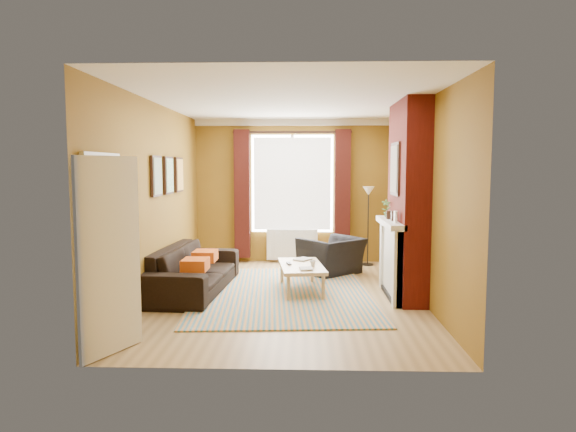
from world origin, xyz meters
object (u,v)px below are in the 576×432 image
object	(u,v)px
armchair	(332,256)
wicker_stool	(328,257)
floor_lamp	(368,203)
coffee_table	(301,267)
sofa	(194,269)

from	to	relation	value
armchair	wicker_stool	xyz separation A→B (m)	(-0.03, 0.53, -0.12)
armchair	floor_lamp	bearing A→B (deg)	-173.43
wicker_stool	floor_lamp	bearing A→B (deg)	21.50
wicker_stool	coffee_table	bearing A→B (deg)	-105.05
floor_lamp	sofa	bearing A→B (deg)	-142.84
armchair	coffee_table	bearing A→B (deg)	26.11
sofa	coffee_table	xyz separation A→B (m)	(1.62, 0.05, 0.03)
coffee_table	floor_lamp	size ratio (longest dim) A/B	0.87
sofa	wicker_stool	bearing A→B (deg)	-44.62
sofa	armchair	world-z (taller)	sofa
sofa	floor_lamp	world-z (taller)	floor_lamp
sofa	floor_lamp	distance (m)	3.71
armchair	wicker_stool	distance (m)	0.54
sofa	armchair	distance (m)	2.53
armchair	wicker_stool	size ratio (longest dim) A/B	2.44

